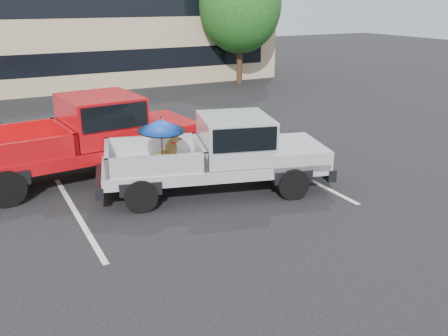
{
  "coord_description": "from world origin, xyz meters",
  "views": [
    {
      "loc": [
        -4.8,
        -8.6,
        4.62
      ],
      "look_at": [
        -0.34,
        -0.04,
        1.3
      ],
      "focal_mm": 40.0,
      "sensor_mm": 36.0,
      "label": 1
    }
  ],
  "objects_px": {
    "tree_back": "(139,0)",
    "silver_pickup": "(226,150)",
    "tree_right": "(240,5)",
    "red_pickup": "(95,132)"
  },
  "relations": [
    {
      "from": "tree_right",
      "to": "red_pickup",
      "type": "distance_m",
      "value": 16.08
    },
    {
      "from": "tree_back",
      "to": "red_pickup",
      "type": "distance_m",
      "value": 21.24
    },
    {
      "from": "tree_right",
      "to": "tree_back",
      "type": "height_order",
      "value": "tree_back"
    },
    {
      "from": "tree_back",
      "to": "red_pickup",
      "type": "bearing_deg",
      "value": -112.02
    },
    {
      "from": "tree_right",
      "to": "silver_pickup",
      "type": "height_order",
      "value": "tree_right"
    },
    {
      "from": "silver_pickup",
      "to": "red_pickup",
      "type": "bearing_deg",
      "value": 148.18
    },
    {
      "from": "tree_back",
      "to": "silver_pickup",
      "type": "height_order",
      "value": "tree_back"
    },
    {
      "from": "tree_back",
      "to": "red_pickup",
      "type": "height_order",
      "value": "tree_back"
    },
    {
      "from": "tree_back",
      "to": "silver_pickup",
      "type": "xyz_separation_m",
      "value": [
        -5.32,
        -22.19,
        -3.36
      ]
    },
    {
      "from": "silver_pickup",
      "to": "red_pickup",
      "type": "relative_size",
      "value": 0.9
    }
  ]
}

